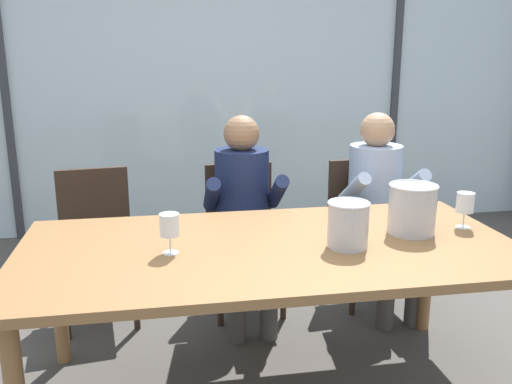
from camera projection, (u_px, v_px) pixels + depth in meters
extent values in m
plane|color=#4C4742|center=(239.00, 299.00, 3.57)|extent=(14.00, 14.00, 0.00)
cube|color=silver|center=(211.00, 82.00, 4.71)|extent=(7.39, 0.03, 2.60)
cube|color=#38383D|center=(5.00, 84.00, 4.41)|extent=(0.06, 0.06, 2.60)
cube|color=#38383D|center=(395.00, 80.00, 4.98)|extent=(0.06, 0.06, 2.60)
cube|color=#477A38|center=(188.00, 102.00, 8.62)|extent=(13.39, 2.40, 1.54)
cube|color=olive|center=(270.00, 249.00, 2.44)|extent=(2.19, 1.07, 0.04)
cylinder|color=olive|center=(59.00, 299.00, 2.78)|extent=(0.07, 0.07, 0.69)
cylinder|color=olive|center=(427.00, 272.00, 3.11)|extent=(0.07, 0.07, 0.69)
cube|color=#332319|center=(97.00, 248.00, 3.20)|extent=(0.49, 0.49, 0.03)
cube|color=#332319|center=(94.00, 202.00, 3.33)|extent=(0.42, 0.09, 0.42)
cylinder|color=#332319|center=(65.00, 303.00, 3.03)|extent=(0.04, 0.04, 0.44)
cylinder|color=#332319|center=(136.00, 294.00, 3.13)|extent=(0.04, 0.04, 0.44)
cylinder|color=#332319|center=(67.00, 277.00, 3.38)|extent=(0.04, 0.04, 0.44)
cylinder|color=#332319|center=(130.00, 269.00, 3.49)|extent=(0.04, 0.04, 0.44)
cube|color=#332319|center=(245.00, 240.00, 3.34)|extent=(0.46, 0.46, 0.03)
cube|color=#332319|center=(239.00, 196.00, 3.47)|extent=(0.42, 0.06, 0.42)
cylinder|color=#332319|center=(220.00, 291.00, 3.18)|extent=(0.04, 0.04, 0.44)
cylinder|color=#332319|center=(284.00, 285.00, 3.26)|extent=(0.04, 0.04, 0.44)
cylinder|color=#332319|center=(210.00, 266.00, 3.54)|extent=(0.04, 0.04, 0.44)
cylinder|color=#332319|center=(268.00, 261.00, 3.62)|extent=(0.04, 0.04, 0.44)
cube|color=#332319|center=(370.00, 232.00, 3.47)|extent=(0.47, 0.47, 0.03)
cube|color=#332319|center=(359.00, 191.00, 3.61)|extent=(0.42, 0.07, 0.42)
cylinder|color=#332319|center=(353.00, 281.00, 3.31)|extent=(0.04, 0.04, 0.44)
cylinder|color=#332319|center=(410.00, 275.00, 3.40)|extent=(0.04, 0.04, 0.44)
cylinder|color=#332319|center=(330.00, 259.00, 3.67)|extent=(0.04, 0.04, 0.44)
cylinder|color=#332319|center=(382.00, 254.00, 3.76)|extent=(0.04, 0.04, 0.44)
cylinder|color=#192347|center=(242.00, 193.00, 3.28)|extent=(0.32, 0.32, 0.52)
sphere|color=#936B4C|center=(241.00, 133.00, 3.19)|extent=(0.21, 0.21, 0.21)
cube|color=#47423D|center=(231.00, 246.00, 3.14)|extent=(0.13, 0.40, 0.13)
cube|color=#47423D|center=(263.00, 244.00, 3.17)|extent=(0.13, 0.40, 0.13)
cylinder|color=#47423D|center=(237.00, 302.00, 3.01)|extent=(0.10, 0.10, 0.46)
cylinder|color=#47423D|center=(269.00, 300.00, 3.04)|extent=(0.10, 0.10, 0.46)
cylinder|color=#192347|center=(212.00, 195.00, 3.13)|extent=(0.08, 0.33, 0.26)
cylinder|color=#192347|center=(277.00, 192.00, 3.19)|extent=(0.08, 0.33, 0.26)
cylinder|color=#9EB2D1|center=(374.00, 187.00, 3.42)|extent=(0.34, 0.34, 0.52)
sphere|color=tan|center=(377.00, 130.00, 3.33)|extent=(0.21, 0.21, 0.21)
cube|color=#47423D|center=(373.00, 238.00, 3.27)|extent=(0.16, 0.41, 0.13)
cube|color=#47423D|center=(401.00, 236.00, 3.32)|extent=(0.16, 0.41, 0.13)
cylinder|color=#47423D|center=(386.00, 291.00, 3.15)|extent=(0.10, 0.10, 0.46)
cylinder|color=#47423D|center=(415.00, 287.00, 3.19)|extent=(0.10, 0.10, 0.46)
cylinder|color=#9EB2D1|center=(354.00, 189.00, 3.25)|extent=(0.10, 0.33, 0.26)
cylinder|color=#9EB2D1|center=(412.00, 185.00, 3.34)|extent=(0.10, 0.33, 0.26)
cylinder|color=#B7B7BC|center=(348.00, 225.00, 2.38)|extent=(0.18, 0.18, 0.20)
torus|color=silver|center=(349.00, 203.00, 2.35)|extent=(0.19, 0.19, 0.01)
cylinder|color=#B7B7BC|center=(412.00, 209.00, 2.56)|extent=(0.22, 0.22, 0.23)
torus|color=silver|center=(414.00, 186.00, 2.53)|extent=(0.23, 0.23, 0.01)
cylinder|color=silver|center=(463.00, 227.00, 2.66)|extent=(0.07, 0.07, 0.00)
cylinder|color=silver|center=(464.00, 219.00, 2.65)|extent=(0.01, 0.01, 0.07)
cylinder|color=silver|center=(465.00, 202.00, 2.63)|extent=(0.08, 0.08, 0.09)
cylinder|color=silver|center=(171.00, 253.00, 2.33)|extent=(0.07, 0.07, 0.00)
cylinder|color=silver|center=(170.00, 244.00, 2.32)|extent=(0.01, 0.01, 0.07)
cylinder|color=silver|center=(170.00, 225.00, 2.29)|extent=(0.08, 0.08, 0.09)
cylinder|color=#560C1E|center=(170.00, 231.00, 2.30)|extent=(0.07, 0.07, 0.04)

